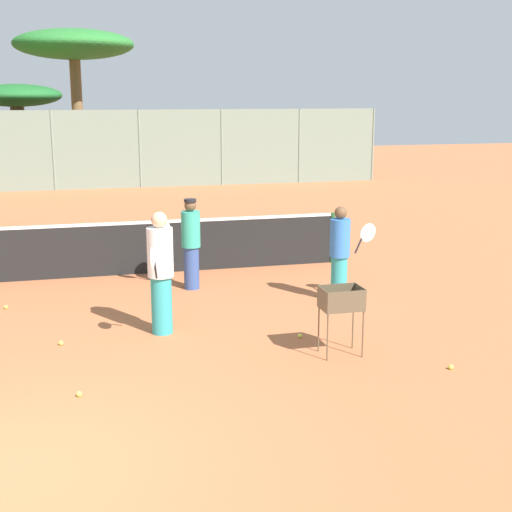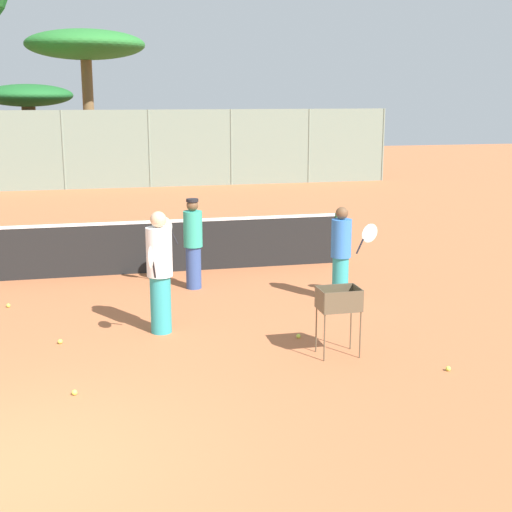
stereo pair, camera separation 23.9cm
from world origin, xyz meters
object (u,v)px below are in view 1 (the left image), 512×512
Objects in this scene: tennis_net at (41,252)px; parked_car at (167,162)px; ball_cart at (341,304)px; player_white_outfit at (161,272)px; player_red_cap at (190,243)px; player_yellow_shirt at (340,253)px.

tennis_net is 17.29m from parked_car.
parked_car reaches higher than tennis_net.
ball_cart is 21.92m from parked_car.
player_white_outfit reaches higher than tennis_net.
tennis_net is 3.02m from player_red_cap.
player_red_cap is at bearing -96.04° from parked_car.
player_white_outfit is 1.93× the size of ball_cart.
ball_cart is at bearing -51.86° from tennis_net.
ball_cart is (4.12, -5.25, 0.17)m from tennis_net.
parked_car reaches higher than ball_cart.
ball_cart is at bearing -114.36° from player_yellow_shirt.
player_white_outfit is at bearing 146.12° from ball_cart.
player_red_cap is 1.01× the size of player_yellow_shirt.
tennis_net is at bearing -105.42° from parked_car.
player_yellow_shirt is at bearing -88.64° from parked_car.
tennis_net is at bearing -135.90° from player_white_outfit.
parked_car is (-0.46, 19.43, -0.19)m from player_yellow_shirt.
player_red_cap reaches higher than player_yellow_shirt.
player_yellow_shirt reaches higher than parked_car.
parked_car is at bearing -75.32° from player_red_cap.
ball_cart is at bearing -91.24° from parked_car.
player_yellow_shirt is 1.73× the size of ball_cart.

